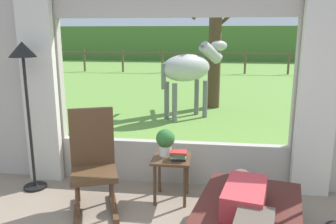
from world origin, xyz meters
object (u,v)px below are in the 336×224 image
at_px(reclining_person, 247,209).
at_px(horse, 190,68).
at_px(book_stack, 178,155).
at_px(side_table, 172,165).
at_px(floor_lamp_left, 24,72).
at_px(rocking_chair, 93,161).
at_px(potted_plant, 165,141).
at_px(pasture_tree, 216,40).

bearing_deg(reclining_person, horse, 111.32).
bearing_deg(horse, book_stack, -37.83).
distance_m(side_table, floor_lamp_left, 2.05).
height_order(side_table, floor_lamp_left, floor_lamp_left).
height_order(side_table, book_stack, book_stack).
xyz_separation_m(side_table, horse, (-0.08, 3.92, 0.73)).
height_order(rocking_chair, side_table, rocking_chair).
distance_m(reclining_person, horse, 5.12).
height_order(potted_plant, floor_lamp_left, floor_lamp_left).
bearing_deg(floor_lamp_left, side_table, -2.26).
xyz_separation_m(reclining_person, floor_lamp_left, (-2.51, 1.16, 0.95)).
relative_size(potted_plant, horse, 0.18).
bearing_deg(book_stack, horse, 92.34).
xyz_separation_m(book_stack, floor_lamp_left, (-1.84, 0.13, 0.90)).
bearing_deg(horse, side_table, -39.04).
bearing_deg(book_stack, side_table, 144.99).
height_order(side_table, horse, horse).
xyz_separation_m(side_table, potted_plant, (-0.08, 0.06, 0.28)).
relative_size(floor_lamp_left, pasture_tree, 0.51).
xyz_separation_m(side_table, pasture_tree, (0.49, 5.17, 1.34)).
relative_size(book_stack, pasture_tree, 0.05).
distance_m(rocking_chair, floor_lamp_left, 1.36).
distance_m(floor_lamp_left, horse, 4.21).
xyz_separation_m(floor_lamp_left, pasture_tree, (2.24, 5.10, 0.29)).
height_order(potted_plant, horse, horse).
bearing_deg(pasture_tree, side_table, -95.37).
distance_m(reclining_person, potted_plant, 1.43).
distance_m(potted_plant, horse, 3.89).
relative_size(potted_plant, pasture_tree, 0.09).
bearing_deg(side_table, book_stack, -35.01).
height_order(rocking_chair, potted_plant, rocking_chair).
bearing_deg(floor_lamp_left, rocking_chair, -21.43).
bearing_deg(pasture_tree, floor_lamp_left, -113.72).
bearing_deg(reclining_person, rocking_chair, 165.08).
xyz_separation_m(rocking_chair, pasture_tree, (1.32, 5.46, 1.22)).
distance_m(reclining_person, floor_lamp_left, 2.92).
relative_size(side_table, horse, 0.30).
distance_m(reclining_person, side_table, 1.33).
bearing_deg(rocking_chair, pasture_tree, 55.49).
bearing_deg(potted_plant, side_table, -36.87).
xyz_separation_m(rocking_chair, horse, (0.76, 4.21, 0.61)).
relative_size(rocking_chair, horse, 0.65).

